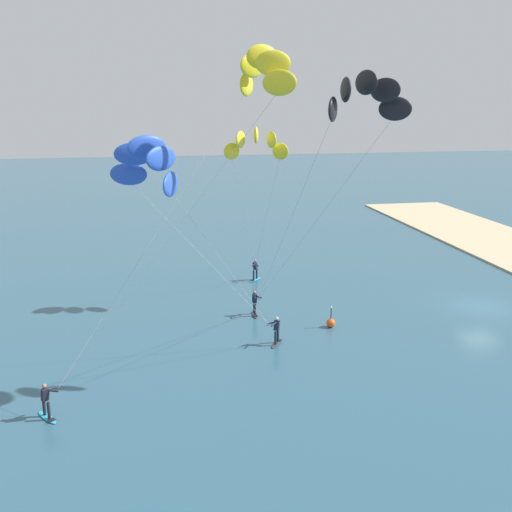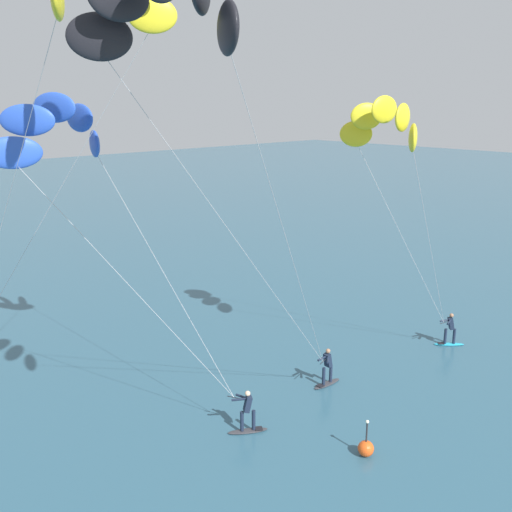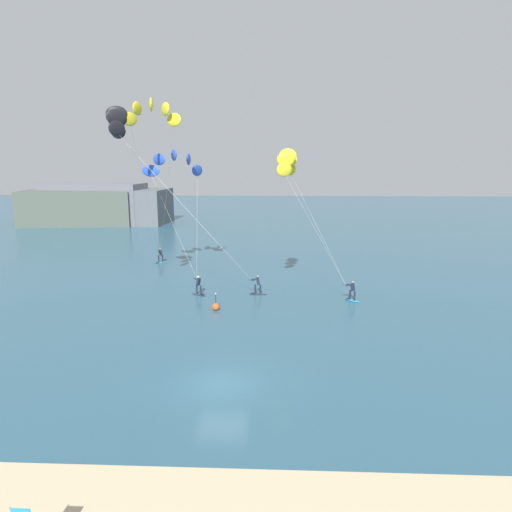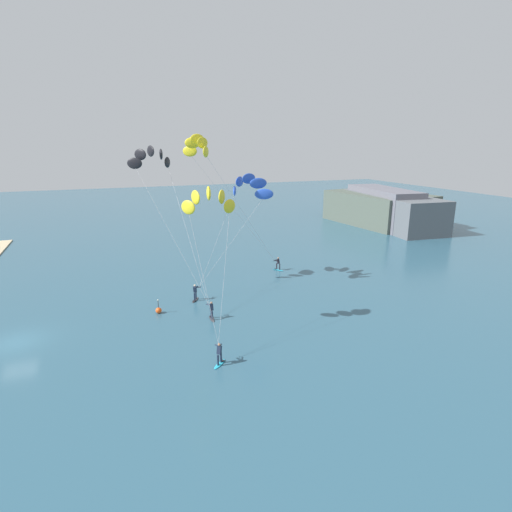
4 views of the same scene
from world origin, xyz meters
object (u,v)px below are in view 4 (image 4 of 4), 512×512
object	(u,v)px
marker_buoy	(159,310)
kitesurfer_mid_water	(209,208)
kitesurfer_nearshore	(154,164)
kitesurfer_far_out	(247,189)
kitesurfer_downwind	(202,152)

from	to	relation	value
marker_buoy	kitesurfer_mid_water	bearing A→B (deg)	33.03
kitesurfer_nearshore	kitesurfer_far_out	size ratio (longest dim) A/B	1.23
kitesurfer_far_out	marker_buoy	world-z (taller)	kitesurfer_far_out
kitesurfer_nearshore	kitesurfer_downwind	xyz separation A→B (m)	(0.79, 4.79, 1.07)
kitesurfer_downwind	kitesurfer_far_out	bearing A→B (deg)	80.32
kitesurfer_downwind	marker_buoy	world-z (taller)	kitesurfer_downwind
kitesurfer_mid_water	kitesurfer_far_out	xyz separation A→B (m)	(-10.74, 6.91, 0.04)
kitesurfer_mid_water	kitesurfer_downwind	xyz separation A→B (m)	(-11.51, 2.35, 3.87)
kitesurfer_nearshore	kitesurfer_mid_water	distance (m)	12.86
kitesurfer_nearshore	kitesurfer_mid_water	xyz separation A→B (m)	(12.31, 2.45, -2.81)
kitesurfer_nearshore	kitesurfer_downwind	world-z (taller)	kitesurfer_downwind
kitesurfer_downwind	marker_buoy	bearing A→B (deg)	-45.94
kitesurfer_mid_water	kitesurfer_far_out	size ratio (longest dim) A/B	0.99
kitesurfer_mid_water	kitesurfer_far_out	bearing A→B (deg)	147.24
kitesurfer_nearshore	marker_buoy	xyz separation A→B (m)	(6.63, -1.24, -13.00)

